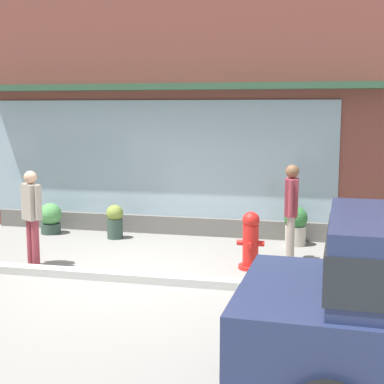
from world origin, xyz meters
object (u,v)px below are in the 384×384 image
at_px(pedestrian_passerby, 32,211).
at_px(potted_plant_by_entrance, 296,225).
at_px(potted_plant_window_center, 51,218).
at_px(potted_plant_corner_tall, 115,221).
at_px(fire_hydrant, 251,241).
at_px(pedestrian_with_handbag, 292,207).

relative_size(pedestrian_passerby, potted_plant_by_entrance, 2.12).
bearing_deg(pedestrian_passerby, potted_plant_window_center, 143.05).
distance_m(potted_plant_corner_tall, potted_plant_window_center, 1.43).
xyz_separation_m(fire_hydrant, potted_plant_window_center, (-4.25, 1.61, -0.14)).
distance_m(fire_hydrant, potted_plant_corner_tall, 3.20).
bearing_deg(pedestrian_passerby, potted_plant_corner_tall, 107.05).
height_order(pedestrian_with_handbag, potted_plant_by_entrance, pedestrian_with_handbag).
height_order(pedestrian_with_handbag, pedestrian_passerby, pedestrian_with_handbag).
relative_size(fire_hydrant, pedestrian_with_handbag, 0.56).
distance_m(fire_hydrant, pedestrian_with_handbag, 0.89).
height_order(fire_hydrant, pedestrian_passerby, pedestrian_passerby).
bearing_deg(pedestrian_passerby, fire_hydrant, 42.86).
relative_size(pedestrian_with_handbag, pedestrian_passerby, 1.06).
height_order(pedestrian_passerby, potted_plant_window_center, pedestrian_passerby).
xyz_separation_m(pedestrian_passerby, potted_plant_window_center, (-0.84, 2.24, -0.57)).
bearing_deg(potted_plant_by_entrance, fire_hydrant, -109.53).
bearing_deg(potted_plant_by_entrance, pedestrian_with_handbag, -90.88).
bearing_deg(fire_hydrant, potted_plant_window_center, 159.22).
bearing_deg(potted_plant_window_center, potted_plant_corner_tall, -4.74).
bearing_deg(pedestrian_passerby, potted_plant_by_entrance, 62.93).
bearing_deg(pedestrian_passerby, pedestrian_with_handbag, 47.32).
relative_size(pedestrian_with_handbag, potted_plant_corner_tall, 2.45).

